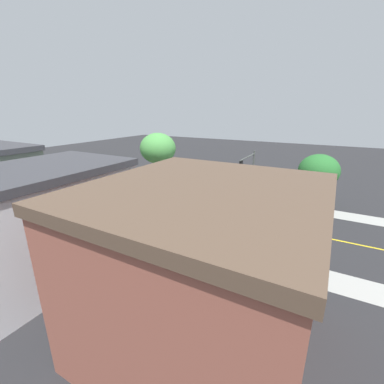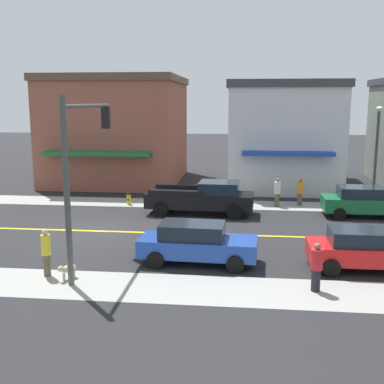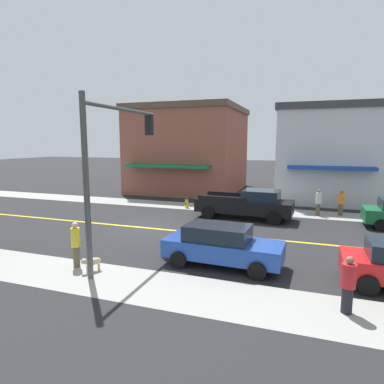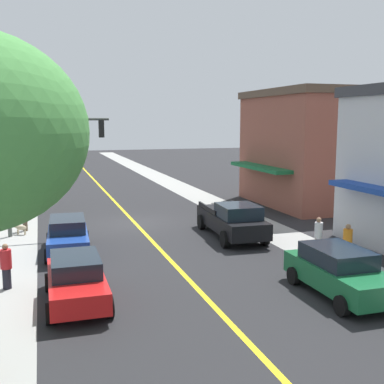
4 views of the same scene
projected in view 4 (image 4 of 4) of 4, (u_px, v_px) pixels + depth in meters
The scene contains 18 objects.
ground_plane at pixel (135, 223), 27.64m from camera, with size 140.00×140.00×0.00m, color #262628.
sidewalk_left at pixel (241, 216), 29.63m from camera, with size 2.54×126.00×0.01m, color #9E9E99.
sidewalk_right at pixel (13, 231), 25.65m from camera, with size 2.54×126.00×0.01m, color #9E9E99.
road_centerline_stripe at pixel (135, 223), 27.64m from camera, with size 0.20×126.00×0.00m, color yellow.
brick_apartment_block at pixel (332, 147), 33.85m from camera, with size 11.37×9.76×7.94m.
street_tree_right_corner at pixel (2, 142), 30.32m from camera, with size 4.33×4.33×6.34m.
fire_hydrant at pixel (233, 211), 29.11m from camera, with size 0.44×0.24×0.79m.
parking_meter at pixel (261, 216), 25.16m from camera, with size 0.12×0.18×1.34m.
traffic_light_mast at pixel (40, 152), 24.23m from camera, with size 5.24×0.32×6.28m.
red_sedan_right_curb at pixel (76, 279), 15.39m from camera, with size 1.97×4.29×1.52m.
green_sedan_left_curb at pixel (340, 271), 16.07m from camera, with size 2.11×4.49×1.62m.
blue_sedan_right_curb at pixel (68, 235), 21.29m from camera, with size 2.09×4.52×1.56m.
black_pickup_truck at pixel (232, 220), 24.08m from camera, with size 2.48×5.90×1.82m.
pedestrian_white_shirt at pixel (318, 235), 20.86m from camera, with size 0.35×0.35×1.69m.
pedestrian_red_shirt at pixel (6, 265), 16.70m from camera, with size 0.39×0.39×1.62m.
pedestrian_orange_shirt at pixel (347, 243), 19.73m from camera, with size 0.38×0.38×1.65m.
pedestrian_yellow_shirt at pixel (25, 214), 25.51m from camera, with size 0.33×0.33×1.73m.
small_dog at pixel (20, 228), 24.75m from camera, with size 0.71×0.56×0.56m.
Camera 4 is at (5.07, 26.80, 5.84)m, focal length 44.83 mm.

